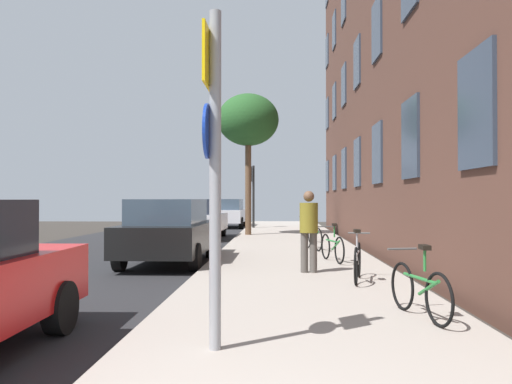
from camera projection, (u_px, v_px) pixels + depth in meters
name	position (u px, v px, depth m)	size (l,w,h in m)	color
ground_plane	(181.00, 250.00, 16.85)	(41.80, 41.80, 0.00)	#332D28
road_asphalt	(117.00, 249.00, 16.94)	(7.00, 38.00, 0.01)	#232326
sidewalk	(290.00, 248.00, 16.71)	(4.20, 38.00, 0.12)	#9E9389
sign_post	(213.00, 154.00, 5.31)	(0.16, 0.60, 3.43)	gray
traffic_light	(251.00, 185.00, 27.71)	(0.43, 0.24, 3.28)	black
tree_near	(248.00, 121.00, 22.33)	(2.61, 2.61, 6.00)	brown
bicycle_0	(420.00, 289.00, 6.66)	(0.50, 1.60, 0.94)	black
bicycle_1	(358.00, 261.00, 9.67)	(0.50, 1.66, 0.96)	black
bicycle_2	(332.00, 247.00, 12.68)	(0.53, 1.63, 0.93)	black
bicycle_3	(313.00, 237.00, 15.68)	(0.55, 1.69, 0.97)	black
bicycle_4	(307.00, 231.00, 18.68)	(0.42, 1.63, 0.98)	black
pedestrian_0	(309.00, 226.00, 10.81)	(0.51, 0.51, 1.68)	#4C4742
car_1	(169.00, 231.00, 13.12)	(1.93, 4.43, 1.62)	black
car_2	(198.00, 218.00, 21.47)	(2.01, 4.31, 1.62)	silver
car_3	(229.00, 213.00, 29.78)	(1.84, 4.06, 1.62)	silver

